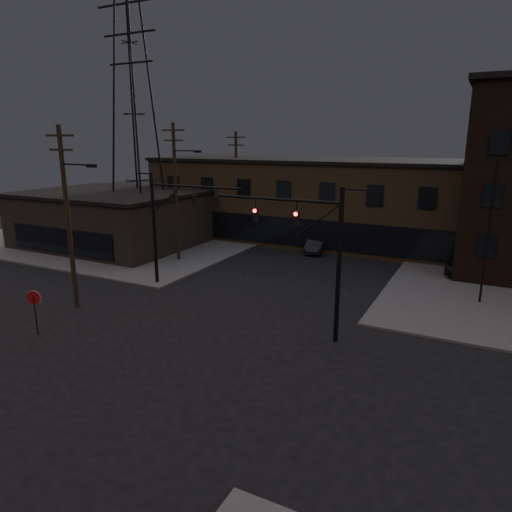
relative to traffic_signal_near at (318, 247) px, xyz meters
The scene contains 14 objects.
ground 8.56m from the traffic_signal_near, 139.97° to the right, with size 140.00×140.00×0.00m, color black.
sidewalk_nw 32.84m from the traffic_signal_near, 147.39° to the left, with size 30.00×30.00×0.15m, color #474744.
building_row 24.12m from the traffic_signal_near, 102.84° to the left, with size 40.00×12.00×8.00m, color brown.
building_left 27.95m from the traffic_signal_near, 155.60° to the left, with size 16.00×12.00×5.00m, color black.
traffic_signal_near is the anchor object (origin of this frame).
traffic_signal_far 12.57m from the traffic_signal_near, 163.83° to the left, with size 7.12×0.24×8.00m.
stop_sign 15.17m from the traffic_signal_near, 154.10° to the right, with size 0.72×0.33×2.48m.
utility_pole_near 15.03m from the traffic_signal_near, behind, with size 3.70×0.28×11.00m.
utility_pole_mid 18.47m from the traffic_signal_near, 148.97° to the left, with size 3.70×0.28×11.50m.
utility_pole_far 27.33m from the traffic_signal_near, 128.10° to the left, with size 2.20×0.28×11.00m.
transmission_tower 28.02m from the traffic_signal_near, 149.97° to the left, with size 7.00×7.00×25.00m, color black, non-canonical shape.
lot_light_a 12.21m from the traffic_signal_near, 51.18° to the left, with size 1.50×0.28×9.14m.
parked_car_lot_a 16.86m from the traffic_signal_near, 63.51° to the left, with size 1.82×4.53×1.54m, color black.
car_crossing 19.52m from the traffic_signal_near, 109.67° to the left, with size 1.50×4.29×1.41m, color black.
Camera 1 is at (12.77, -16.87, 10.19)m, focal length 32.00 mm.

